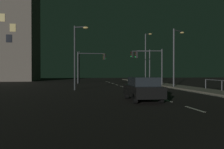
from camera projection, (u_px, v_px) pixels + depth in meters
ground_plane at (147, 94)px, 21.31m from camera, size 112.00×112.00×0.00m
sidewalk_right at (218, 93)px, 22.27m from camera, size 2.67×77.00×0.14m
lane_markings_center at (137, 91)px, 24.77m from camera, size 0.14×50.00×0.01m
lane_edge_line at (178, 89)px, 26.98m from camera, size 0.14×53.00×0.01m
car at (143, 88)px, 16.50m from camera, size 1.93×4.44×1.57m
traffic_light_mid_right at (150, 60)px, 34.48m from camera, size 3.80×0.70×4.87m
traffic_light_mid_left at (91, 61)px, 41.39m from camera, size 4.46×0.63×5.19m
traffic_light_near_left at (141, 60)px, 38.86m from camera, size 3.10×0.35×5.18m
traffic_light_far_center at (90, 61)px, 40.54m from camera, size 4.59×0.44×5.10m
street_lamp_across_street at (146, 53)px, 44.01m from camera, size 0.82×1.64×8.44m
street_lamp_median at (77, 51)px, 25.96m from camera, size 1.49×0.72×6.66m
street_lamp_far_end at (175, 51)px, 30.18m from camera, size 1.95×1.52×6.89m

